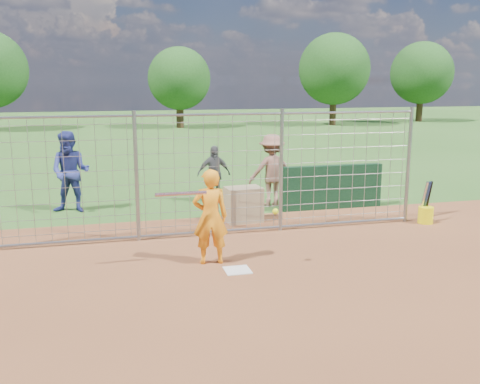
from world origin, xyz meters
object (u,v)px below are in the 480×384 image
object	(u,v)px
bucket_with_bats	(426,213)
bystander_a	(71,172)
equipment_bin	(243,205)
bystander_c	(272,170)
batter	(210,217)
bystander_b	(214,174)

from	to	relation	value
bucket_with_bats	bystander_a	bearing A→B (deg)	158.47
equipment_bin	bystander_c	bearing A→B (deg)	46.18
bystander_c	bucket_with_bats	size ratio (longest dim) A/B	1.89
equipment_bin	bucket_with_bats	distance (m)	4.12
batter	bucket_with_bats	xyz separation A→B (m)	(5.23, 1.46, -0.60)
bystander_a	bystander_b	world-z (taller)	bystander_a
batter	bystander_b	distance (m)	4.86
batter	bystander_a	size ratio (longest dim) A/B	0.85
bystander_a	bucket_with_bats	bearing A→B (deg)	-5.93
bystander_c	bucket_with_bats	world-z (taller)	bystander_c
bucket_with_bats	bystander_c	bearing A→B (deg)	138.10
bucket_with_bats	batter	bearing A→B (deg)	-164.44
bystander_c	bucket_with_bats	distance (m)	3.88
bystander_c	equipment_bin	size ratio (longest dim) A/B	2.30
bystander_c	bystander_a	bearing A→B (deg)	-7.22
batter	equipment_bin	world-z (taller)	batter
bystander_b	bystander_a	bearing A→B (deg)	-179.43
bystander_a	bucket_with_bats	size ratio (longest dim) A/B	2.04
batter	bystander_a	world-z (taller)	bystander_a
bucket_with_bats	bystander_b	bearing A→B (deg)	141.85
bystander_c	batter	bearing A→B (deg)	58.01
bystander_a	equipment_bin	xyz separation A→B (m)	(3.83, -1.92, -0.59)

